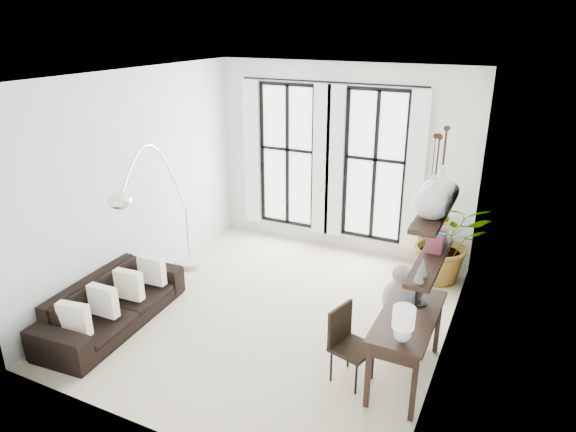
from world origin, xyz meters
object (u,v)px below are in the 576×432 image
Objects in this scene: desk at (407,322)px; buddha at (400,303)px; plant at (445,240)px; desk_chair at (347,339)px; sofa at (112,303)px; arc_lamp at (154,178)px.

desk is 1.10m from buddha.
plant is 1.70m from buddha.
desk is at bearing -89.04° from plant.
desk is 0.68m from desk_chair.
plant reaches higher than sofa.
desk is at bearing 36.57° from desk_chair.
plant is 2.93m from desk_chair.
plant is 4.39m from arc_lamp.
plant reaches higher than desk.
desk_chair is (3.16, 0.31, 0.19)m from sofa.
arc_lamp reaches higher than sofa.
desk is (0.04, -2.65, 0.09)m from plant.
desk_chair is 0.38× the size of arc_lamp.
sofa is 1.56× the size of desk.
plant is at bearing 94.60° from desk_chair.
desk_chair reaches higher than sofa.
desk_chair is (-0.54, -2.88, -0.16)m from plant.
arc_lamp reaches higher than desk.
plant is 0.95× the size of desk.
sofa is 1.63× the size of plant.
desk is 1.58× the size of desk_chair.
plant is 1.42× the size of buddha.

